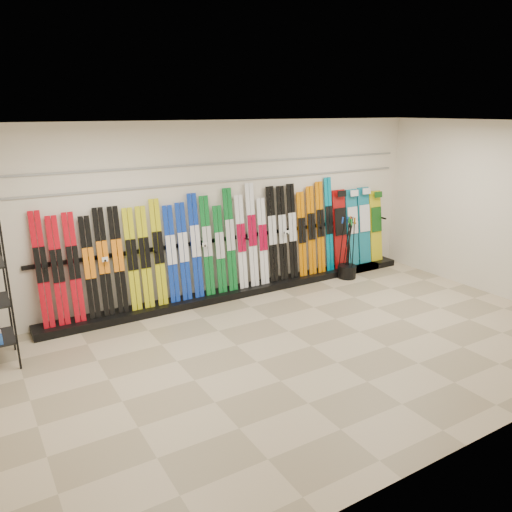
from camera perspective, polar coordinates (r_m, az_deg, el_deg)
floor at (r=7.09m, az=6.37°, el=-10.18°), size 8.00×8.00×0.00m
back_wall at (r=8.62m, az=-3.44°, el=5.27°), size 8.00×0.00×8.00m
right_wall at (r=9.51m, az=26.31°, el=4.64°), size 0.00×5.00×5.00m
ceiling at (r=6.35m, az=7.25°, el=14.81°), size 8.00×8.00×0.00m
ski_rack_base at (r=8.93m, az=-1.35°, el=-3.92°), size 8.00×0.40×0.12m
skis at (r=8.42m, az=-5.37°, el=1.12°), size 5.38×0.24×1.82m
snowboards at (r=10.30m, az=11.57°, el=3.25°), size 1.26×0.24×1.54m
pole_bin at (r=9.89m, az=10.33°, el=-1.75°), size 0.36×0.36×0.25m
ski_poles at (r=9.77m, az=10.49°, el=1.00°), size 0.25×0.31×1.18m
slatwall_rail_0 at (r=8.52m, az=-3.44°, el=8.55°), size 7.60×0.02×0.03m
slatwall_rail_1 at (r=8.48m, az=-3.47°, el=10.55°), size 7.60×0.02×0.03m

